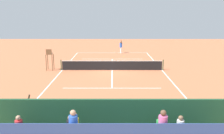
# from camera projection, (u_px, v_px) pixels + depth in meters

# --- Properties ---
(ground_plane) EXTENTS (60.00, 60.00, 0.00)m
(ground_plane) POSITION_uv_depth(u_px,v_px,m) (112.00, 70.00, 24.53)
(ground_plane) COLOR #CC7047
(court_line_markings) EXTENTS (10.10, 22.20, 0.01)m
(court_line_markings) POSITION_uv_depth(u_px,v_px,m) (112.00, 70.00, 24.57)
(court_line_markings) COLOR white
(court_line_markings) RESTS_ON ground
(tennis_net) EXTENTS (10.30, 0.10, 1.07)m
(tennis_net) POSITION_uv_depth(u_px,v_px,m) (112.00, 65.00, 24.42)
(tennis_net) COLOR black
(tennis_net) RESTS_ON ground
(backdrop_wall) EXTENTS (18.00, 0.16, 2.00)m
(backdrop_wall) POSITION_uv_depth(u_px,v_px,m) (112.00, 121.00, 10.65)
(backdrop_wall) COLOR #1E4C2D
(backdrop_wall) RESTS_ON ground
(umpire_chair) EXTENTS (0.67, 0.67, 2.14)m
(umpire_chair) POSITION_uv_depth(u_px,v_px,m) (50.00, 57.00, 24.20)
(umpire_chair) COLOR brown
(umpire_chair) RESTS_ON ground
(courtside_bench) EXTENTS (1.80, 0.40, 0.93)m
(courtside_bench) POSITION_uv_depth(u_px,v_px,m) (178.00, 123.00, 11.45)
(courtside_bench) COLOR #9E754C
(courtside_bench) RESTS_ON ground
(equipment_bag) EXTENTS (0.90, 0.36, 0.36)m
(equipment_bag) POSITION_uv_depth(u_px,v_px,m) (135.00, 132.00, 11.41)
(equipment_bag) COLOR #334C8C
(equipment_bag) RESTS_ON ground
(tennis_player) EXTENTS (0.44, 0.56, 1.93)m
(tennis_player) POSITION_uv_depth(u_px,v_px,m) (121.00, 46.00, 34.66)
(tennis_player) COLOR white
(tennis_player) RESTS_ON ground
(tennis_racket) EXTENTS (0.34, 0.58, 0.03)m
(tennis_racket) POSITION_uv_depth(u_px,v_px,m) (115.00, 52.00, 35.68)
(tennis_racket) COLOR black
(tennis_racket) RESTS_ON ground
(tennis_ball_near) EXTENTS (0.07, 0.07, 0.07)m
(tennis_ball_near) POSITION_uv_depth(u_px,v_px,m) (113.00, 58.00, 31.18)
(tennis_ball_near) COLOR #CCDB33
(tennis_ball_near) RESTS_ON ground
(tennis_ball_far) EXTENTS (0.07, 0.07, 0.07)m
(tennis_ball_far) POSITION_uv_depth(u_px,v_px,m) (124.00, 56.00, 32.02)
(tennis_ball_far) COLOR #CCDB33
(tennis_ball_far) RESTS_ON ground
(line_judge) EXTENTS (0.40, 0.55, 1.93)m
(line_judge) POSITION_uv_depth(u_px,v_px,m) (27.00, 114.00, 11.30)
(line_judge) COLOR #232328
(line_judge) RESTS_ON ground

